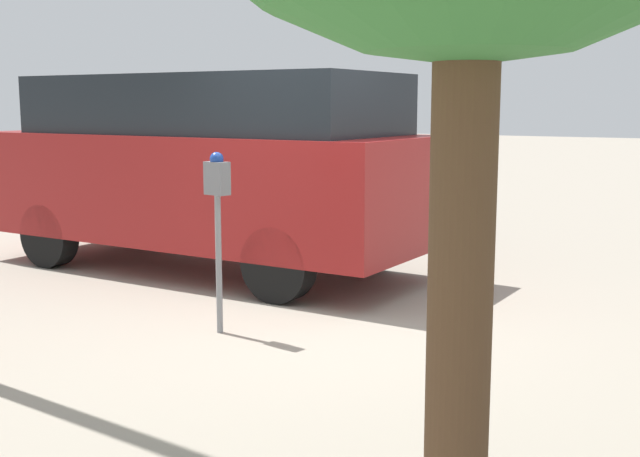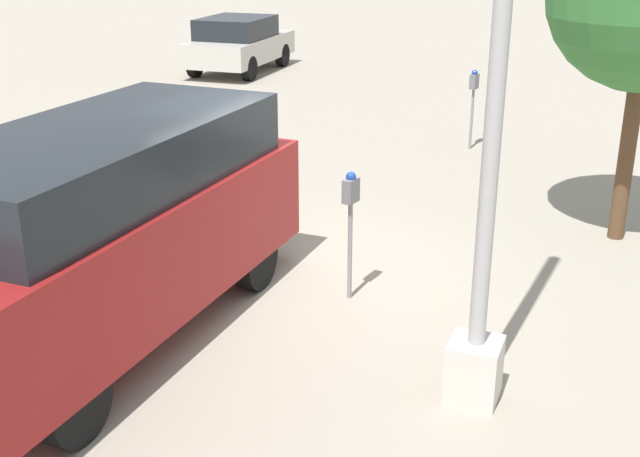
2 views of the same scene
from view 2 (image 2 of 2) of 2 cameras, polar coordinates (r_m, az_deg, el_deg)
name	(u,v)px [view 2 (image 2 of 2)]	position (r m, az deg, el deg)	size (l,w,h in m)	color
ground_plane	(303,277)	(9.44, -1.22, -3.45)	(80.00, 80.00, 0.00)	gray
parking_meter_near	(351,206)	(8.53, 2.19, 1.59)	(0.22, 0.15, 1.46)	gray
parking_meter_far	(474,91)	(14.85, 10.86, 9.58)	(0.22, 0.15, 1.45)	gray
lamp_post	(490,173)	(6.46, 11.97, 3.90)	(0.44, 0.44, 6.60)	beige
parked_van	(102,226)	(8.00, -15.26, 0.17)	(5.09, 2.00, 2.13)	maroon
car_distant	(239,43)	(22.73, -5.80, 12.98)	(3.93, 1.99, 1.50)	#B7B2A8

